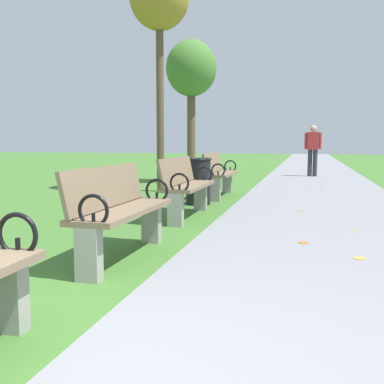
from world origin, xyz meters
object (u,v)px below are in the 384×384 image
at_px(tree_2, 191,71).
at_px(park_bench_2, 120,209).
at_px(park_bench_3, 186,185).
at_px(park_bench_4, 219,173).
at_px(trash_bin, 198,181).
at_px(tree_1, 159,1).
at_px(pedestrian_walking, 313,148).

bearing_deg(tree_2, park_bench_2, -80.56).
distance_m(park_bench_3, park_bench_4, 2.63).
xyz_separation_m(park_bench_3, trash_bin, (-0.15, 1.41, -0.06)).
relative_size(park_bench_2, trash_bin, 1.91).
bearing_deg(tree_1, park_bench_2, -75.59).
xyz_separation_m(park_bench_4, tree_1, (-1.47, 0.64, 3.69)).
bearing_deg(pedestrian_walking, park_bench_3, -102.69).
bearing_deg(park_bench_2, trash_bin, 92.18).
xyz_separation_m(park_bench_2, park_bench_3, (-0.00, 2.46, 0.00)).
height_order(park_bench_3, trash_bin, park_bench_3).
distance_m(park_bench_2, tree_1, 6.98).
distance_m(tree_1, pedestrian_walking, 7.03).
bearing_deg(park_bench_4, trash_bin, -96.86).
bearing_deg(park_bench_2, tree_2, 99.44).
relative_size(park_bench_3, pedestrian_walking, 0.99).
xyz_separation_m(park_bench_2, tree_2, (-1.32, 7.93, 2.51)).
bearing_deg(tree_1, park_bench_4, -23.56).
height_order(park_bench_2, park_bench_3, same).
relative_size(park_bench_3, park_bench_4, 1.00).
relative_size(park_bench_2, park_bench_3, 1.00).
height_order(pedestrian_walking, trash_bin, pedestrian_walking).
relative_size(tree_1, tree_2, 1.31).
xyz_separation_m(park_bench_2, tree_1, (-1.47, 5.73, 3.69)).
bearing_deg(park_bench_3, tree_2, 103.57).
height_order(park_bench_2, park_bench_4, same).
distance_m(tree_2, trash_bin, 4.94).
height_order(park_bench_3, tree_2, tree_2).
height_order(tree_1, trash_bin, tree_1).
relative_size(park_bench_2, park_bench_4, 1.00).
height_order(tree_2, pedestrian_walking, tree_2).
bearing_deg(pedestrian_walking, park_bench_4, -108.06).
bearing_deg(park_bench_4, tree_1, 156.44).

